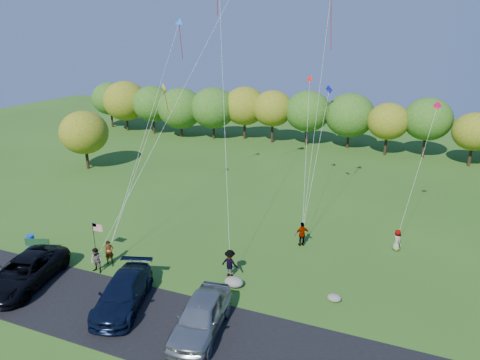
% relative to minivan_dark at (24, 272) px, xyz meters
% --- Properties ---
extents(ground, '(140.00, 140.00, 0.00)m').
position_rel_minivan_dark_xyz_m(ground, '(8.37, 3.82, -0.96)').
color(ground, '#2E5B1A').
rests_on(ground, ground).
extents(asphalt_lane, '(44.00, 6.00, 0.06)m').
position_rel_minivan_dark_xyz_m(asphalt_lane, '(8.37, -0.18, -0.93)').
color(asphalt_lane, black).
rests_on(asphalt_lane, ground).
extents(treeline, '(75.64, 27.60, 8.59)m').
position_rel_minivan_dark_xyz_m(treeline, '(5.87, 39.92, 3.77)').
color(treeline, '#352513').
rests_on(treeline, ground).
extents(minivan_dark, '(4.19, 6.93, 1.80)m').
position_rel_minivan_dark_xyz_m(minivan_dark, '(0.00, 0.00, 0.00)').
color(minivan_dark, black).
rests_on(minivan_dark, asphalt_lane).
extents(minivan_navy, '(4.03, 6.36, 1.72)m').
position_rel_minivan_dark_xyz_m(minivan_navy, '(7.22, 0.47, -0.04)').
color(minivan_navy, black).
rests_on(minivan_navy, asphalt_lane).
extents(minivan_silver, '(2.98, 5.90, 1.93)m').
position_rel_minivan_dark_xyz_m(minivan_silver, '(12.53, 0.10, 0.06)').
color(minivan_silver, gray).
rests_on(minivan_silver, asphalt_lane).
extents(flyer_a, '(0.70, 0.74, 1.70)m').
position_rel_minivan_dark_xyz_m(flyer_a, '(3.20, 4.36, -0.11)').
color(flyer_a, '#4C4C59').
rests_on(flyer_a, ground).
extents(flyer_b, '(0.90, 0.72, 1.78)m').
position_rel_minivan_dark_xyz_m(flyer_b, '(3.20, 3.02, -0.07)').
color(flyer_b, '#4C4C59').
rests_on(flyer_b, ground).
extents(flyer_c, '(1.29, 0.82, 1.91)m').
position_rel_minivan_dark_xyz_m(flyer_c, '(11.73, 5.91, -0.00)').
color(flyer_c, '#4C4C59').
rests_on(flyer_c, ground).
extents(flyer_d, '(1.19, 1.03, 1.92)m').
position_rel_minivan_dark_xyz_m(flyer_d, '(15.11, 11.97, 0.00)').
color(flyer_d, '#4C4C59').
rests_on(flyer_d, ground).
extents(flyer_e, '(0.90, 0.96, 1.64)m').
position_rel_minivan_dark_xyz_m(flyer_e, '(21.83, 13.87, -0.14)').
color(flyer_e, '#4C4C59').
rests_on(flyer_e, ground).
extents(park_bench, '(1.76, 0.86, 1.01)m').
position_rel_minivan_dark_xyz_m(park_bench, '(-2.89, 3.86, -0.42)').
color(park_bench, '#163E1F').
rests_on(park_bench, ground).
extents(trash_barrel, '(0.57, 0.57, 0.86)m').
position_rel_minivan_dark_xyz_m(trash_barrel, '(-4.11, 4.27, -0.53)').
color(trash_barrel, blue).
rests_on(trash_barrel, ground).
extents(flag_assembly, '(0.87, 0.56, 2.35)m').
position_rel_minivan_dark_xyz_m(flag_assembly, '(1.37, 5.32, 0.79)').
color(flag_assembly, black).
rests_on(flag_assembly, ground).
extents(boulder_near, '(1.24, 0.97, 0.62)m').
position_rel_minivan_dark_xyz_m(boulder_near, '(12.44, 4.87, -0.65)').
color(boulder_near, gray).
rests_on(boulder_near, ground).
extents(boulder_far, '(0.85, 0.71, 0.44)m').
position_rel_minivan_dark_xyz_m(boulder_far, '(18.69, 5.66, -0.74)').
color(boulder_far, gray).
rests_on(boulder_far, ground).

